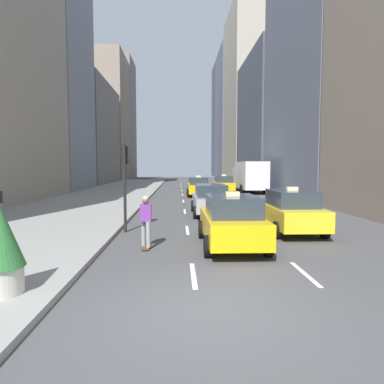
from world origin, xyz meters
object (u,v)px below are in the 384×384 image
(taxi_second, at_px, (290,211))
(taxi_fourth, at_px, (223,184))
(taxi_third, at_px, (231,221))
(box_truck, at_px, (249,176))
(taxi_lead, at_px, (198,186))
(skateboarder, at_px, (146,219))
(sedan_black_near, at_px, (210,199))
(traffic_light_pole, at_px, (125,173))

(taxi_second, height_order, taxi_fourth, same)
(taxi_third, height_order, box_truck, box_truck)
(taxi_lead, height_order, skateboarder, taxi_lead)
(taxi_third, relative_size, sedan_black_near, 0.93)
(taxi_third, distance_m, traffic_light_pole, 5.09)
(taxi_second, relative_size, sedan_black_near, 0.93)
(taxi_second, xyz_separation_m, traffic_light_pole, (-6.75, 0.33, 1.53))
(taxi_third, height_order, sedan_black_near, taxi_third)
(taxi_fourth, distance_m, skateboarder, 24.12)
(box_truck, distance_m, traffic_light_pole, 23.43)
(taxi_lead, distance_m, taxi_second, 17.15)
(taxi_third, bearing_deg, skateboarder, -177.46)
(taxi_lead, distance_m, skateboarder, 19.74)
(box_truck, bearing_deg, taxi_second, -97.35)
(taxi_third, relative_size, taxi_fourth, 1.00)
(taxi_second, relative_size, taxi_fourth, 1.00)
(taxi_lead, bearing_deg, taxi_third, -90.00)
(taxi_third, bearing_deg, box_truck, 76.97)
(taxi_lead, height_order, sedan_black_near, taxi_lead)
(taxi_third, bearing_deg, traffic_light_pole, 144.48)
(taxi_lead, height_order, taxi_second, same)
(taxi_second, bearing_deg, traffic_light_pole, 177.21)
(sedan_black_near, bearing_deg, taxi_second, -61.10)
(box_truck, xyz_separation_m, traffic_light_pole, (-9.55, -21.39, 0.70))
(box_truck, xyz_separation_m, skateboarder, (-8.44, -24.33, -0.75))
(traffic_light_pole, bearing_deg, sedan_black_near, 50.21)
(box_truck, relative_size, skateboarder, 4.81)
(box_truck, height_order, skateboarder, box_truck)
(taxi_lead, relative_size, taxi_fourth, 1.00)
(skateboarder, bearing_deg, box_truck, 70.87)
(taxi_lead, relative_size, sedan_black_near, 0.93)
(taxi_fourth, distance_m, sedan_black_near, 16.02)
(taxi_third, height_order, traffic_light_pole, traffic_light_pole)
(sedan_black_near, bearing_deg, taxi_third, -90.00)
(taxi_fourth, bearing_deg, skateboarder, -103.51)
(taxi_fourth, xyz_separation_m, sedan_black_near, (-2.80, -15.77, -0.01))
(taxi_fourth, relative_size, traffic_light_pole, 1.22)
(taxi_second, bearing_deg, skateboarder, -155.11)
(sedan_black_near, distance_m, skateboarder, 8.20)
(taxi_lead, height_order, taxi_fourth, same)
(sedan_black_near, distance_m, box_truck, 17.58)
(taxi_third, xyz_separation_m, traffic_light_pole, (-3.95, 2.82, 1.53))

